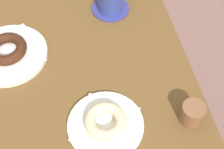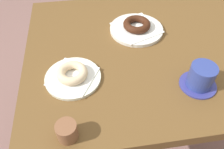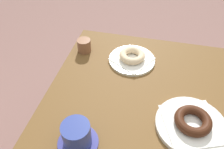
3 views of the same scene
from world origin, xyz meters
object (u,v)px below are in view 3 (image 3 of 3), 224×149
(donut_chocolate_ring, at_px, (193,121))
(plate_chocolate_ring, at_px, (191,125))
(plate_sugar_ring, at_px, (132,60))
(donut_sugar_ring, at_px, (132,56))
(sugar_jar, at_px, (84,46))
(coffee_cup, at_px, (77,136))

(donut_chocolate_ring, bearing_deg, plate_chocolate_ring, 0.00)
(donut_chocolate_ring, bearing_deg, plate_sugar_ring, 40.45)
(donut_sugar_ring, bearing_deg, plate_chocolate_ring, -139.55)
(plate_sugar_ring, relative_size, sugar_jar, 3.29)
(plate_sugar_ring, distance_m, sugar_jar, 0.22)
(plate_sugar_ring, relative_size, coffee_cup, 1.57)
(donut_sugar_ring, bearing_deg, coffee_cup, 167.33)
(donut_chocolate_ring, xyz_separation_m, sugar_jar, (0.30, 0.46, -0.00))
(donut_sugar_ring, height_order, coffee_cup, coffee_cup)
(donut_chocolate_ring, height_order, plate_sugar_ring, donut_chocolate_ring)
(plate_sugar_ring, bearing_deg, plate_chocolate_ring, -139.55)
(donut_sugar_ring, xyz_separation_m, sugar_jar, (0.02, 0.22, 0.00))
(donut_chocolate_ring, xyz_separation_m, coffee_cup, (-0.14, 0.33, 0.01))
(coffee_cup, relative_size, sugar_jar, 2.10)
(donut_sugar_ring, xyz_separation_m, coffee_cup, (-0.42, 0.09, 0.01))
(donut_chocolate_ring, distance_m, sugar_jar, 0.55)
(sugar_jar, bearing_deg, plate_chocolate_ring, -123.37)
(donut_chocolate_ring, relative_size, coffee_cup, 0.94)
(plate_chocolate_ring, relative_size, coffee_cup, 1.83)
(donut_chocolate_ring, bearing_deg, donut_sugar_ring, 40.45)
(plate_sugar_ring, bearing_deg, donut_chocolate_ring, -139.55)
(plate_chocolate_ring, distance_m, donut_sugar_ring, 0.37)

